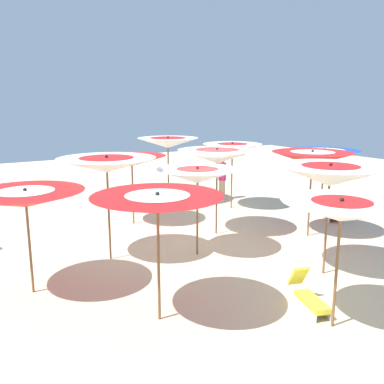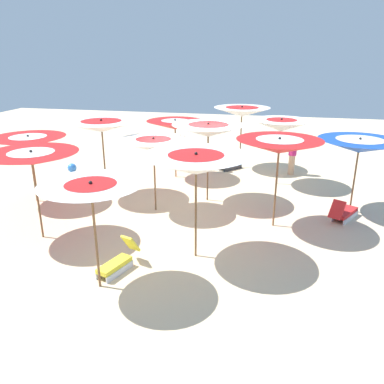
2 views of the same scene
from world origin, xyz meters
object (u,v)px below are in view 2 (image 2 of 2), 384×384
(beach_umbrella_10, at_px, (281,125))
(beach_umbrella_3, at_px, (102,126))
(beach_umbrella_0, at_px, (29,142))
(beach_umbrella_4, at_px, (154,145))
(beach_umbrella_2, at_px, (91,192))
(beach_umbrella_11, at_px, (359,146))
(lounger_2, at_px, (118,262))
(beach_umbrella_1, at_px, (32,158))
(beachgoer_0, at_px, (293,153))
(beach_umbrella_8, at_px, (279,146))
(beach_umbrella_7, at_px, (208,130))
(lounger_0, at_px, (344,213))
(beach_umbrella_5, at_px, (196,164))
(beach_umbrella_9, at_px, (242,112))
(beach_ball, at_px, (72,168))
(lounger_1, at_px, (229,165))
(beach_umbrella_6, at_px, (175,125))

(beach_umbrella_10, bearing_deg, beach_umbrella_3, -65.63)
(beach_umbrella_0, bearing_deg, beach_umbrella_4, 91.45)
(beach_umbrella_2, distance_m, beach_umbrella_3, 5.36)
(beach_umbrella_11, bearing_deg, lounger_2, -49.76)
(beach_umbrella_1, bearing_deg, beach_umbrella_11, 113.75)
(beach_umbrella_11, distance_m, beachgoer_0, 4.01)
(beach_umbrella_8, bearing_deg, beach_umbrella_7, -125.91)
(beach_umbrella_4, bearing_deg, beach_umbrella_8, 83.74)
(beach_umbrella_10, height_order, beachgoer_0, beach_umbrella_10)
(beach_umbrella_11, bearing_deg, lounger_0, -22.54)
(beach_umbrella_0, distance_m, beach_umbrella_11, 9.66)
(beach_umbrella_3, xyz_separation_m, beach_umbrella_5, (3.30, 3.70, -0.09))
(beach_umbrella_2, height_order, beach_umbrella_9, beach_umbrella_9)
(lounger_0, bearing_deg, beachgoer_0, 48.50)
(beach_umbrella_5, bearing_deg, beachgoer_0, 162.13)
(beach_umbrella_7, relative_size, lounger_0, 1.91)
(beach_umbrella_9, height_order, beach_ball, beach_umbrella_9)
(beach_umbrella_8, relative_size, lounger_0, 1.88)
(beach_umbrella_7, distance_m, beach_umbrella_10, 3.05)
(beach_umbrella_0, height_order, lounger_1, beach_umbrella_0)
(beach_umbrella_5, xyz_separation_m, lounger_1, (-7.17, -0.15, -2.00))
(beach_umbrella_3, height_order, beach_umbrella_6, beach_umbrella_3)
(lounger_0, height_order, beachgoer_0, beachgoer_0)
(beach_umbrella_8, bearing_deg, beach_umbrella_4, -96.26)
(beach_umbrella_7, relative_size, lounger_1, 2.20)
(beach_umbrella_1, relative_size, lounger_2, 1.94)
(lounger_1, distance_m, beachgoer_0, 2.51)
(lounger_2, bearing_deg, beach_umbrella_11, 148.54)
(beachgoer_0, bearing_deg, beach_umbrella_7, -100.63)
(beach_umbrella_8, xyz_separation_m, lounger_2, (3.08, -3.21, -1.99))
(beach_umbrella_5, distance_m, beach_umbrella_11, 5.31)
(beach_umbrella_4, xyz_separation_m, beach_umbrella_8, (0.38, 3.46, 0.22))
(beach_umbrella_0, distance_m, beachgoer_0, 9.29)
(beach_umbrella_4, bearing_deg, beach_umbrella_1, -43.76)
(beach_umbrella_8, distance_m, lounger_2, 4.88)
(lounger_0, bearing_deg, beach_umbrella_9, 66.21)
(beach_umbrella_3, xyz_separation_m, beach_umbrella_8, (1.21, 5.41, -0.09))
(beach_umbrella_5, distance_m, lounger_0, 5.06)
(lounger_2, bearing_deg, beach_umbrella_6, -157.48)
(beach_umbrella_2, xyz_separation_m, beach_umbrella_8, (-3.72, 3.33, 0.19))
(beach_umbrella_1, bearing_deg, beach_umbrella_0, -143.72)
(beach_umbrella_10, bearing_deg, lounger_1, -126.16)
(beach_umbrella_11, bearing_deg, beach_umbrella_10, -135.45)
(beach_umbrella_0, height_order, beach_umbrella_3, beach_umbrella_3)
(beach_umbrella_7, distance_m, beach_umbrella_9, 4.07)
(beach_umbrella_9, distance_m, beach_umbrella_10, 2.42)
(beach_umbrella_4, distance_m, beachgoer_0, 6.22)
(lounger_1, bearing_deg, lounger_2, -149.67)
(beach_umbrella_4, distance_m, beach_ball, 5.63)
(beach_umbrella_7, xyz_separation_m, beach_umbrella_8, (1.52, 2.10, -0.03))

